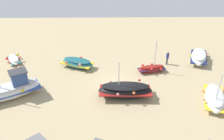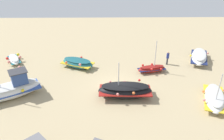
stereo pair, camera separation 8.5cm
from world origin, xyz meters
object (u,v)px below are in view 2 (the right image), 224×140
object	(u,v)px
fishing_boat_4	(152,69)
fishing_boat_0	(214,98)
fishing_boat_1	(125,90)
fishing_boat_5	(199,57)
fishing_boat_6	(14,59)
mooring_buoy_0	(20,68)
person_walking	(168,57)
fishing_boat_2	(77,63)
fishing_boat_3	(11,89)

from	to	relation	value
fishing_boat_4	fishing_boat_0	bearing A→B (deg)	114.92
fishing_boat_1	fishing_boat_4	world-z (taller)	fishing_boat_4
fishing_boat_1	fishing_boat_5	distance (m)	12.33
fishing_boat_6	mooring_buoy_0	world-z (taller)	fishing_boat_6
person_walking	fishing_boat_5	bearing A→B (deg)	46.04
fishing_boat_2	fishing_boat_6	world-z (taller)	fishing_boat_2
fishing_boat_3	fishing_boat_5	bearing A→B (deg)	-10.30
fishing_boat_2	fishing_boat_5	size ratio (longest dim) A/B	0.83
fishing_boat_1	fishing_boat_2	world-z (taller)	fishing_boat_1
fishing_boat_3	fishing_boat_6	size ratio (longest dim) A/B	1.75
fishing_boat_4	person_walking	size ratio (longest dim) A/B	2.25
fishing_boat_2	person_walking	xyz separation A→B (m)	(-10.70, -0.62, 0.40)
fishing_boat_0	fishing_boat_3	world-z (taller)	fishing_boat_3
fishing_boat_1	mooring_buoy_0	size ratio (longest dim) A/B	8.32
fishing_boat_0	person_walking	distance (m)	8.09
person_walking	fishing_boat_2	bearing A→B (deg)	-142.18
fishing_boat_3	fishing_boat_6	world-z (taller)	fishing_boat_3
fishing_boat_0	mooring_buoy_0	bearing A→B (deg)	92.50
fishing_boat_2	person_walking	size ratio (longest dim) A/B	2.57
fishing_boat_4	person_walking	bearing A→B (deg)	-151.09
fishing_boat_5	fishing_boat_3	bearing A→B (deg)	131.70
fishing_boat_6	fishing_boat_5	bearing A→B (deg)	-122.56
fishing_boat_0	mooring_buoy_0	distance (m)	20.37
fishing_boat_0	fishing_boat_6	size ratio (longest dim) A/B	1.45
fishing_boat_5	mooring_buoy_0	size ratio (longest dim) A/B	8.61
person_walking	fishing_boat_3	bearing A→B (deg)	-122.95
fishing_boat_4	mooring_buoy_0	bearing A→B (deg)	-14.36
person_walking	mooring_buoy_0	xyz separation A→B (m)	(17.15, 1.39, -0.56)
fishing_boat_1	fishing_boat_6	xyz separation A→B (m)	(13.17, -7.70, -0.32)
fishing_boat_2	fishing_boat_1	bearing A→B (deg)	154.47
fishing_boat_6	fishing_boat_4	bearing A→B (deg)	-132.27
fishing_boat_0	fishing_boat_4	size ratio (longest dim) A/B	1.27
fishing_boat_2	fishing_boat_4	world-z (taller)	fishing_boat_4
fishing_boat_0	fishing_boat_1	xyz separation A→B (m)	(7.75, -1.04, 0.19)
fishing_boat_5	fishing_boat_6	size ratio (longest dim) A/B	1.58
mooring_buoy_0	fishing_boat_2	bearing A→B (deg)	-173.20
fishing_boat_1	fishing_boat_3	distance (m)	10.36
fishing_boat_1	fishing_boat_0	bearing A→B (deg)	-5.85
person_walking	fishing_boat_4	bearing A→B (deg)	-104.35
fishing_boat_0	fishing_boat_4	distance (m)	7.31
fishing_boat_5	person_walking	distance (m)	4.26
fishing_boat_4	person_walking	distance (m)	3.01
fishing_boat_3	fishing_boat_6	xyz separation A→B (m)	(2.81, -7.57, -0.46)
fishing_boat_4	fishing_boat_5	distance (m)	6.97
fishing_boat_6	mooring_buoy_0	xyz separation A→B (m)	(-1.58, 2.35, 0.03)
fishing_boat_5	mooring_buoy_0	world-z (taller)	fishing_boat_5
fishing_boat_0	fishing_boat_3	size ratio (longest dim) A/B	0.83
person_walking	fishing_boat_1	bearing A→B (deg)	-95.05
fishing_boat_0	person_walking	xyz separation A→B (m)	(2.19, -7.77, 0.46)
fishing_boat_3	mooring_buoy_0	xyz separation A→B (m)	(1.23, -5.22, -0.43)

